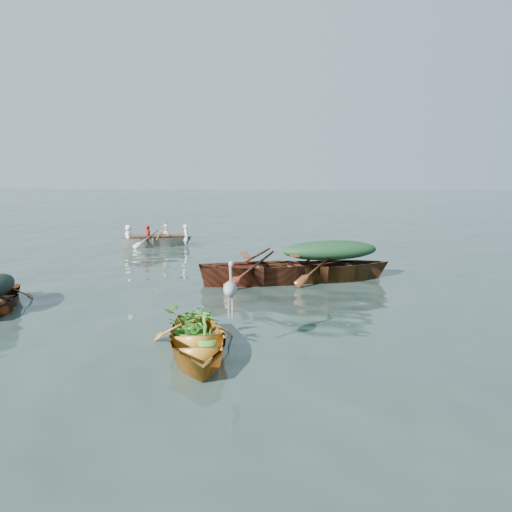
% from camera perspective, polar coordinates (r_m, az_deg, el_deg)
% --- Properties ---
extents(ground, '(140.00, 140.00, 0.00)m').
position_cam_1_polar(ground, '(11.51, 1.32, -4.81)').
color(ground, '#2C3E36').
rests_on(ground, ground).
extents(yellow_dinghy, '(2.06, 3.41, 0.86)m').
position_cam_1_polar(yellow_dinghy, '(8.11, -6.79, -11.20)').
color(yellow_dinghy, '#BD7024').
rests_on(yellow_dinghy, ground).
extents(green_tarp_boat, '(4.92, 2.57, 1.12)m').
position_cam_1_polar(green_tarp_boat, '(13.48, 8.41, -2.77)').
color(green_tarp_boat, '#542F13').
rests_on(green_tarp_boat, ground).
extents(open_wooden_boat, '(5.23, 2.53, 1.21)m').
position_cam_1_polar(open_wooden_boat, '(13.02, 1.49, -3.11)').
color(open_wooden_boat, maroon).
rests_on(open_wooden_boat, ground).
extents(rowed_boat, '(3.89, 1.93, 0.86)m').
position_cam_1_polar(rowed_boat, '(19.79, -11.16, 1.12)').
color(rowed_boat, beige).
rests_on(rowed_boat, ground).
extents(green_tarp_cover, '(2.71, 1.41, 0.52)m').
position_cam_1_polar(green_tarp_cover, '(13.33, 8.50, 0.68)').
color(green_tarp_cover, '#183B1A').
rests_on(green_tarp_cover, green_tarp_boat).
extents(thwart_benches, '(2.65, 1.42, 0.04)m').
position_cam_1_polar(thwart_benches, '(12.89, 1.51, -0.39)').
color(thwart_benches, '#562514').
rests_on(thwart_benches, open_wooden_boat).
extents(heron, '(0.36, 0.45, 0.92)m').
position_cam_1_polar(heron, '(7.93, -2.95, -4.87)').
color(heron, '#95979E').
rests_on(heron, yellow_dinghy).
extents(dinghy_weeds, '(0.88, 1.03, 0.60)m').
position_cam_1_polar(dinghy_weeds, '(8.41, -6.93, -5.21)').
color(dinghy_weeds, '#2E721E').
rests_on(dinghy_weeds, yellow_dinghy).
extents(rowers, '(2.77, 1.57, 0.76)m').
position_cam_1_polar(rowers, '(19.69, -11.24, 3.45)').
color(rowers, white).
rests_on(rowers, rowed_boat).
extents(oars, '(1.17, 2.67, 0.06)m').
position_cam_1_polar(oars, '(19.73, -11.20, 2.44)').
color(oars, brown).
rests_on(oars, rowed_boat).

